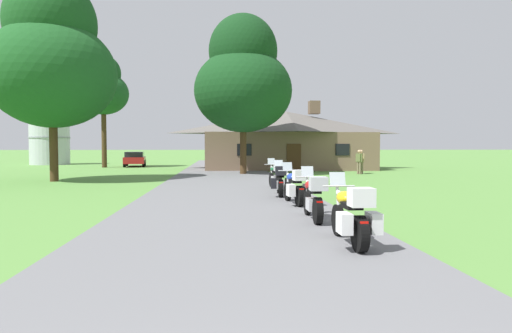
{
  "coord_description": "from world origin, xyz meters",
  "views": [
    {
      "loc": [
        -0.29,
        -1.1,
        1.88
      ],
      "look_at": [
        1.56,
        21.81,
        0.84
      ],
      "focal_mm": 30.65,
      "sensor_mm": 36.0,
      "label": 1
    }
  ],
  "objects_px": {
    "bystander_olive_shirt_beside_signpost": "(359,161)",
    "tree_left_near": "(52,59)",
    "motorcycle_yellow_nearest_to_camera": "(352,216)",
    "motorcycle_white_fourth_in_row": "(280,181)",
    "motorcycle_red_second_in_row": "(314,198)",
    "motorcycle_blue_third_in_row": "(295,187)",
    "parked_red_suv_far_left": "(135,158)",
    "tree_by_lodge_front": "(243,79)",
    "tree_left_far": "(103,88)",
    "motorcycle_green_farthest_in_row": "(276,176)",
    "metal_silo_distant": "(50,133)",
    "bystander_tan_shirt_near_lodge": "(361,160)"
  },
  "relations": [
    {
      "from": "bystander_olive_shirt_beside_signpost",
      "to": "tree_left_near",
      "type": "relative_size",
      "value": 0.15
    },
    {
      "from": "bystander_olive_shirt_beside_signpost",
      "to": "motorcycle_yellow_nearest_to_camera",
      "type": "bearing_deg",
      "value": 127.2
    },
    {
      "from": "motorcycle_yellow_nearest_to_camera",
      "to": "motorcycle_white_fourth_in_row",
      "type": "bearing_deg",
      "value": 91.59
    },
    {
      "from": "motorcycle_red_second_in_row",
      "to": "motorcycle_blue_third_in_row",
      "type": "bearing_deg",
      "value": 90.66
    },
    {
      "from": "motorcycle_yellow_nearest_to_camera",
      "to": "parked_red_suv_far_left",
      "type": "height_order",
      "value": "parked_red_suv_far_left"
    },
    {
      "from": "tree_left_near",
      "to": "parked_red_suv_far_left",
      "type": "xyz_separation_m",
      "value": [
        0.88,
        17.76,
        -5.8
      ]
    },
    {
      "from": "motorcycle_blue_third_in_row",
      "to": "bystander_olive_shirt_beside_signpost",
      "type": "bearing_deg",
      "value": 59.99
    },
    {
      "from": "motorcycle_blue_third_in_row",
      "to": "tree_by_lodge_front",
      "type": "relative_size",
      "value": 0.2
    },
    {
      "from": "tree_left_far",
      "to": "tree_left_near",
      "type": "bearing_deg",
      "value": -84.62
    },
    {
      "from": "motorcycle_red_second_in_row",
      "to": "tree_left_far",
      "type": "height_order",
      "value": "tree_left_far"
    },
    {
      "from": "motorcycle_yellow_nearest_to_camera",
      "to": "tree_by_lodge_front",
      "type": "bearing_deg",
      "value": 92.56
    },
    {
      "from": "motorcycle_green_farthest_in_row",
      "to": "tree_left_near",
      "type": "height_order",
      "value": "tree_left_near"
    },
    {
      "from": "motorcycle_white_fourth_in_row",
      "to": "tree_by_lodge_front",
      "type": "relative_size",
      "value": 0.2
    },
    {
      "from": "parked_red_suv_far_left",
      "to": "motorcycle_green_farthest_in_row",
      "type": "bearing_deg",
      "value": -73.26
    },
    {
      "from": "tree_by_lodge_front",
      "to": "parked_red_suv_far_left",
      "type": "distance_m",
      "value": 17.05
    },
    {
      "from": "parked_red_suv_far_left",
      "to": "tree_left_near",
      "type": "bearing_deg",
      "value": -100.32
    },
    {
      "from": "motorcycle_red_second_in_row",
      "to": "metal_silo_distant",
      "type": "xyz_separation_m",
      "value": [
        -20.34,
        37.3,
        2.72
      ]
    },
    {
      "from": "metal_silo_distant",
      "to": "motorcycle_blue_third_in_row",
      "type": "bearing_deg",
      "value": -59.3
    },
    {
      "from": "motorcycle_red_second_in_row",
      "to": "motorcycle_blue_third_in_row",
      "type": "height_order",
      "value": "same"
    },
    {
      "from": "motorcycle_yellow_nearest_to_camera",
      "to": "motorcycle_white_fourth_in_row",
      "type": "height_order",
      "value": "same"
    },
    {
      "from": "motorcycle_yellow_nearest_to_camera",
      "to": "metal_silo_distant",
      "type": "height_order",
      "value": "metal_silo_distant"
    },
    {
      "from": "motorcycle_blue_third_in_row",
      "to": "bystander_tan_shirt_near_lodge",
      "type": "distance_m",
      "value": 17.85
    },
    {
      "from": "bystander_tan_shirt_near_lodge",
      "to": "motorcycle_white_fourth_in_row",
      "type": "bearing_deg",
      "value": -58.23
    },
    {
      "from": "motorcycle_yellow_nearest_to_camera",
      "to": "metal_silo_distant",
      "type": "relative_size",
      "value": 0.31
    },
    {
      "from": "tree_left_near",
      "to": "motorcycle_green_farthest_in_row",
      "type": "bearing_deg",
      "value": -26.22
    },
    {
      "from": "tree_left_far",
      "to": "motorcycle_red_second_in_row",
      "type": "bearing_deg",
      "value": -66.86
    },
    {
      "from": "motorcycle_red_second_in_row",
      "to": "bystander_olive_shirt_beside_signpost",
      "type": "bearing_deg",
      "value": 70.72
    },
    {
      "from": "motorcycle_yellow_nearest_to_camera",
      "to": "tree_left_near",
      "type": "bearing_deg",
      "value": 124.58
    },
    {
      "from": "motorcycle_green_farthest_in_row",
      "to": "metal_silo_distant",
      "type": "height_order",
      "value": "metal_silo_distant"
    },
    {
      "from": "parked_red_suv_far_left",
      "to": "motorcycle_blue_third_in_row",
      "type": "bearing_deg",
      "value": -77.42
    },
    {
      "from": "motorcycle_green_farthest_in_row",
      "to": "motorcycle_blue_third_in_row",
      "type": "bearing_deg",
      "value": -96.29
    },
    {
      "from": "tree_left_near",
      "to": "parked_red_suv_far_left",
      "type": "height_order",
      "value": "tree_left_near"
    },
    {
      "from": "motorcycle_yellow_nearest_to_camera",
      "to": "tree_left_near",
      "type": "xyz_separation_m",
      "value": [
        -11.4,
        16.68,
        5.96
      ]
    },
    {
      "from": "motorcycle_blue_third_in_row",
      "to": "tree_by_lodge_front",
      "type": "bearing_deg",
      "value": 87.37
    },
    {
      "from": "motorcycle_blue_third_in_row",
      "to": "motorcycle_white_fourth_in_row",
      "type": "distance_m",
      "value": 2.47
    },
    {
      "from": "tree_left_far",
      "to": "metal_silo_distant",
      "type": "bearing_deg",
      "value": 135.79
    },
    {
      "from": "bystander_olive_shirt_beside_signpost",
      "to": "tree_left_far",
      "type": "height_order",
      "value": "tree_left_far"
    },
    {
      "from": "motorcycle_blue_third_in_row",
      "to": "metal_silo_distant",
      "type": "height_order",
      "value": "metal_silo_distant"
    },
    {
      "from": "bystander_olive_shirt_beside_signpost",
      "to": "metal_silo_distant",
      "type": "xyz_separation_m",
      "value": [
        -27.52,
        18.62,
        2.41
      ]
    },
    {
      "from": "tree_left_far",
      "to": "parked_red_suv_far_left",
      "type": "relative_size",
      "value": 2.11
    },
    {
      "from": "metal_silo_distant",
      "to": "bystander_tan_shirt_near_lodge",
      "type": "bearing_deg",
      "value": -33.07
    },
    {
      "from": "motorcycle_white_fourth_in_row",
      "to": "tree_left_far",
      "type": "height_order",
      "value": "tree_left_far"
    },
    {
      "from": "motorcycle_yellow_nearest_to_camera",
      "to": "metal_silo_distant",
      "type": "xyz_separation_m",
      "value": [
        -20.44,
        40.12,
        2.73
      ]
    },
    {
      "from": "tree_left_near",
      "to": "tree_by_lodge_front",
      "type": "bearing_deg",
      "value": 24.82
    },
    {
      "from": "motorcycle_yellow_nearest_to_camera",
      "to": "motorcycle_green_farthest_in_row",
      "type": "xyz_separation_m",
      "value": [
        0.0,
        11.06,
        0.01
      ]
    },
    {
      "from": "motorcycle_red_second_in_row",
      "to": "motorcycle_green_farthest_in_row",
      "type": "xyz_separation_m",
      "value": [
        0.11,
        8.24,
        0.0
      ]
    },
    {
      "from": "bystander_olive_shirt_beside_signpost",
      "to": "parked_red_suv_far_left",
      "type": "height_order",
      "value": "bystander_olive_shirt_beside_signpost"
    },
    {
      "from": "bystander_tan_shirt_near_lodge",
      "to": "tree_left_near",
      "type": "bearing_deg",
      "value": -103.52
    },
    {
      "from": "motorcycle_red_second_in_row",
      "to": "metal_silo_distant",
      "type": "relative_size",
      "value": 0.31
    },
    {
      "from": "motorcycle_blue_third_in_row",
      "to": "motorcycle_green_farthest_in_row",
      "type": "relative_size",
      "value": 1.0
    }
  ]
}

